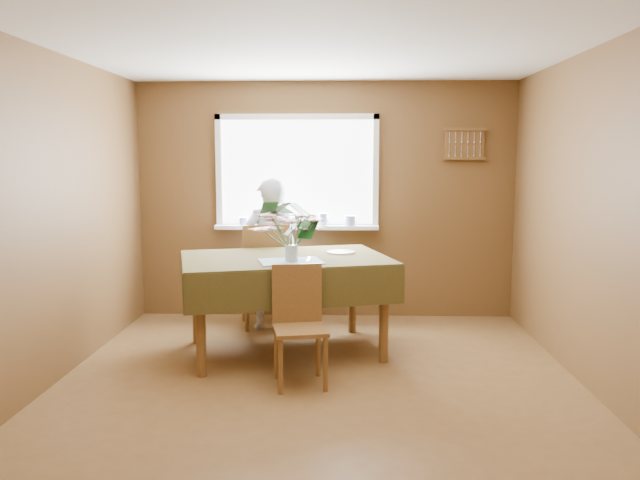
{
  "coord_description": "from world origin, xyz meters",
  "views": [
    {
      "loc": [
        0.17,
        -4.39,
        1.7
      ],
      "look_at": [
        0.0,
        0.55,
        1.05
      ],
      "focal_mm": 35.0,
      "sensor_mm": 36.0,
      "label": 1
    }
  ],
  "objects_px": {
    "dining_table": "(285,269)",
    "chair_far": "(265,272)",
    "chair_near": "(299,319)",
    "seated_woman": "(271,254)",
    "flower_bouquet": "(291,225)"
  },
  "relations": [
    {
      "from": "dining_table",
      "to": "chair_far",
      "type": "height_order",
      "value": "chair_far"
    },
    {
      "from": "chair_far",
      "to": "chair_near",
      "type": "distance_m",
      "value": 1.59
    },
    {
      "from": "chair_far",
      "to": "chair_near",
      "type": "xyz_separation_m",
      "value": [
        0.44,
        -1.52,
        -0.08
      ]
    },
    {
      "from": "chair_far",
      "to": "seated_woman",
      "type": "height_order",
      "value": "seated_woman"
    },
    {
      "from": "chair_far",
      "to": "chair_near",
      "type": "height_order",
      "value": "chair_far"
    },
    {
      "from": "dining_table",
      "to": "seated_woman",
      "type": "height_order",
      "value": "seated_woman"
    },
    {
      "from": "dining_table",
      "to": "chair_near",
      "type": "bearing_deg",
      "value": -92.18
    },
    {
      "from": "chair_near",
      "to": "flower_bouquet",
      "type": "bearing_deg",
      "value": 89.04
    },
    {
      "from": "dining_table",
      "to": "chair_far",
      "type": "distance_m",
      "value": 0.86
    },
    {
      "from": "seated_woman",
      "to": "flower_bouquet",
      "type": "bearing_deg",
      "value": 91.39
    },
    {
      "from": "dining_table",
      "to": "flower_bouquet",
      "type": "distance_m",
      "value": 0.48
    },
    {
      "from": "chair_far",
      "to": "seated_woman",
      "type": "xyz_separation_m",
      "value": [
        0.06,
        -0.01,
        0.19
      ]
    },
    {
      "from": "dining_table",
      "to": "chair_far",
      "type": "bearing_deg",
      "value": 93.81
    },
    {
      "from": "dining_table",
      "to": "chair_near",
      "type": "distance_m",
      "value": 0.79
    },
    {
      "from": "chair_far",
      "to": "chair_near",
      "type": "relative_size",
      "value": 1.18
    }
  ]
}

